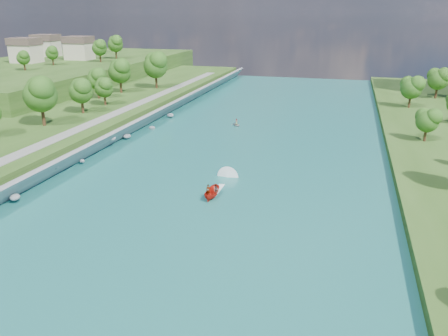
% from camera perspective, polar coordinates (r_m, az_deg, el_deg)
% --- Properties ---
extents(ground, '(260.00, 260.00, 0.00)m').
position_cam_1_polar(ground, '(54.30, -6.83, -8.83)').
color(ground, '#2D5119').
rests_on(ground, ground).
extents(river_water, '(55.00, 240.00, 0.10)m').
position_cam_1_polar(river_water, '(71.41, -0.75, -1.44)').
color(river_water, '#1B6668').
rests_on(river_water, ground).
extents(ridge_west, '(60.00, 120.00, 9.00)m').
position_cam_1_polar(ridge_west, '(173.29, -20.66, 11.44)').
color(ridge_west, '#2D5119').
rests_on(ridge_west, ground).
extents(riprap_bank, '(4.72, 236.00, 4.05)m').
position_cam_1_polar(riprap_bank, '(81.14, -18.68, 1.44)').
color(riprap_bank, slate).
rests_on(riprap_bank, ground).
extents(riverside_path, '(3.00, 200.00, 0.10)m').
position_cam_1_polar(riverside_path, '(84.99, -22.31, 3.03)').
color(riverside_path, gray).
rests_on(riverside_path, berm_west).
extents(ridge_houses, '(29.50, 29.50, 8.40)m').
position_cam_1_polar(ridge_houses, '(180.09, -21.70, 14.42)').
color(ridge_houses, beige).
rests_on(ridge_houses, ridge_west).
extents(trees_ridge, '(15.28, 43.89, 10.14)m').
position_cam_1_polar(trees_ridge, '(165.50, -17.04, 14.64)').
color(trees_ridge, '#265416').
rests_on(trees_ridge, ridge_west).
extents(motorboat, '(3.60, 18.96, 2.18)m').
position_cam_1_polar(motorboat, '(65.18, -1.24, -2.85)').
color(motorboat, red).
rests_on(motorboat, river_water).
extents(raft, '(3.23, 3.51, 1.68)m').
position_cam_1_polar(raft, '(104.94, 1.63, 5.74)').
color(raft, gray).
rests_on(raft, river_water).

